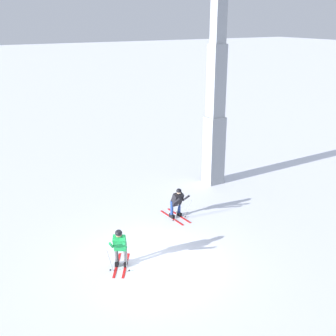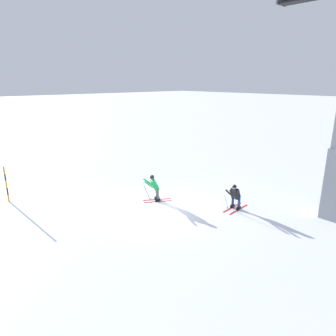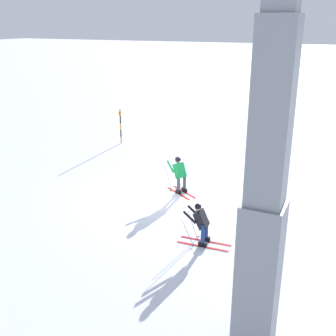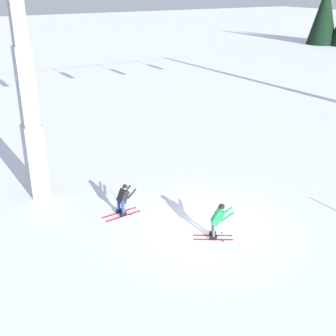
% 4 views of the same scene
% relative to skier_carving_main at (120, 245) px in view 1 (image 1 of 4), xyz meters
% --- Properties ---
extents(ground_plane, '(260.00, 260.00, 0.00)m').
position_rel_skier_carving_main_xyz_m(ground_plane, '(0.24, 1.10, -0.90)').
color(ground_plane, white).
extents(skier_carving_main, '(1.64, 1.30, 1.68)m').
position_rel_skier_carving_main_xyz_m(skier_carving_main, '(0.00, 0.00, 0.00)').
color(skier_carving_main, red).
rests_on(skier_carving_main, ground_plane).
extents(lift_tower_near, '(0.85, 2.52, 11.13)m').
position_rel_skier_carving_main_xyz_m(lift_tower_near, '(-5.10, 7.54, 3.68)').
color(lift_tower_near, gray).
rests_on(lift_tower_near, ground_plane).
extents(skier_distant_uphill, '(1.76, 0.73, 1.53)m').
position_rel_skier_carving_main_xyz_m(skier_distant_uphill, '(-2.39, 3.73, -0.10)').
color(skier_distant_uphill, red).
rests_on(skier_distant_uphill, ground_plane).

